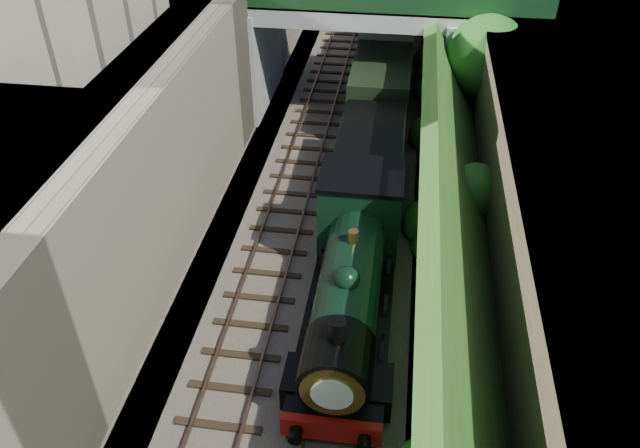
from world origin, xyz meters
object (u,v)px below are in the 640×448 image
Objects in this scene: tree at (489,59)px; locomotive at (351,279)px; tender at (369,167)px; road_bridge at (380,35)px.

locomotive is at bearing -111.21° from tree.
locomotive is 1.70× the size of tender.
road_bridge reaches higher than tender.
locomotive is (-4.71, -12.15, -2.75)m from tree.
tender is at bearing -134.57° from tree.
road_bridge is 2.67× the size of tender.
locomotive is (0.26, -15.93, -2.18)m from road_bridge.
tender is at bearing 90.00° from locomotive.
road_bridge reaches higher than tree.
road_bridge is 6.27m from tree.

